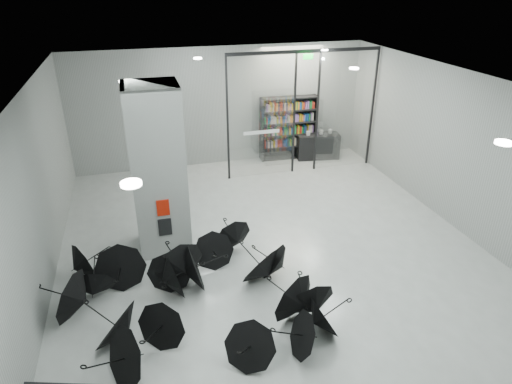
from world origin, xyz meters
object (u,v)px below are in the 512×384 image
object	(u,v)px
shop_counter	(318,146)
umbrella_cluster	(193,295)
bookshelf	(289,128)
column	(158,171)

from	to	relation	value
shop_counter	umbrella_cluster	xyz separation A→B (m)	(-5.59, -6.96, -0.14)
bookshelf	umbrella_cluster	bearing A→B (deg)	-119.31
bookshelf	shop_counter	world-z (taller)	bookshelf
shop_counter	column	bearing A→B (deg)	-134.59
bookshelf	umbrella_cluster	world-z (taller)	bookshelf
column	shop_counter	size ratio (longest dim) A/B	2.66
column	bookshelf	size ratio (longest dim) A/B	1.78
shop_counter	bookshelf	bearing A→B (deg)	171.53
column	shop_counter	xyz separation A→B (m)	(5.91, 4.44, -1.55)
column	umbrella_cluster	size ratio (longest dim) A/B	0.73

